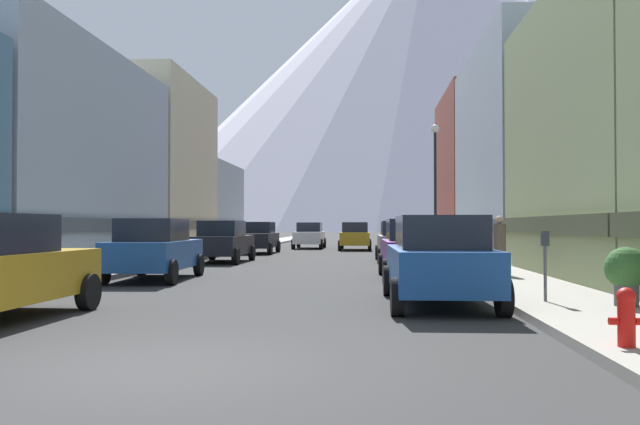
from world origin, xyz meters
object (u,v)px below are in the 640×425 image
object	(u,v)px
car_left_1	(155,249)
car_right_0	(439,260)
car_right_1	(415,248)
car_driving_1	(309,235)
car_right_2	(400,241)
pedestrian_0	(144,244)
parking_meter_near	(545,256)
potted_plant_0	(626,272)
car_driving_0	(355,236)
car_left_3	(258,237)
streetlamp_right	(435,171)
fire_hydrant_near	(626,315)
car_left_2	(223,241)
pedestrian_1	(500,247)

from	to	relation	value
car_left_1	car_right_0	world-z (taller)	same
car_right_1	car_driving_1	xyz separation A→B (m)	(-5.40, 24.56, 0.00)
car_right_2	pedestrian_0	xyz separation A→B (m)	(-10.05, -3.98, -0.04)
parking_meter_near	potted_plant_0	xyz separation A→B (m)	(1.25, -0.61, -0.25)
car_driving_0	potted_plant_0	distance (m)	29.77
car_left_1	car_left_3	bearing A→B (deg)	90.01
parking_meter_near	pedestrian_0	distance (m)	16.82
car_driving_1	streetlamp_right	size ratio (longest dim) A/B	0.75
car_left_1	car_right_2	xyz separation A→B (m)	(7.60, 9.99, 0.00)
car_right_2	car_driving_0	xyz separation A→B (m)	(-2.20, 12.91, 0.00)
car_driving_1	car_right_2	bearing A→B (deg)	-70.89
parking_meter_near	streetlamp_right	size ratio (longest dim) A/B	0.23
car_left_1	fire_hydrant_near	world-z (taller)	car_left_1
car_left_2	pedestrian_1	world-z (taller)	pedestrian_1
pedestrian_0	streetlamp_right	bearing A→B (deg)	19.01
car_right_2	fire_hydrant_near	distance (m)	20.40
pedestrian_1	streetlamp_right	size ratio (longest dim) A/B	0.29
car_driving_1	pedestrian_1	xyz separation A→B (m)	(7.85, -24.71, 0.05)
car_left_3	car_right_2	world-z (taller)	same
car_right_0	car_left_2	bearing A→B (deg)	118.26
car_left_3	pedestrian_1	distance (m)	19.60
car_right_2	car_driving_0	bearing A→B (deg)	99.68
car_right_0	pedestrian_0	world-z (taller)	car_right_0
car_driving_0	parking_meter_near	world-z (taller)	car_driving_0
car_left_3	pedestrian_0	size ratio (longest dim) A/B	2.83
car_left_3	pedestrian_0	bearing A→B (deg)	-101.85
car_driving_1	pedestrian_0	size ratio (longest dim) A/B	2.83
car_right_2	fire_hydrant_near	size ratio (longest dim) A/B	6.29
car_left_2	pedestrian_0	distance (m)	3.74
fire_hydrant_near	parking_meter_near	xyz separation A→B (m)	(0.30, 4.56, 0.49)
car_right_1	car_driving_0	world-z (taller)	same
car_left_2	car_right_1	size ratio (longest dim) A/B	1.00
car_right_2	streetlamp_right	bearing A→B (deg)	0.71
car_right_0	parking_meter_near	distance (m)	2.01
car_right_0	car_right_2	bearing A→B (deg)	90.00
fire_hydrant_near	potted_plant_0	size ratio (longest dim) A/B	0.67
car_left_2	pedestrian_0	world-z (taller)	car_left_2
car_right_2	car_driving_1	distance (m)	16.50
pedestrian_1	parking_meter_near	bearing A→B (deg)	-94.30
car_right_1	parking_meter_near	xyz separation A→B (m)	(1.95, -6.80, 0.11)
parking_meter_near	fire_hydrant_near	bearing A→B (deg)	-93.76
pedestrian_1	car_right_2	bearing A→B (deg)	105.02
pedestrian_0	pedestrian_1	world-z (taller)	pedestrian_1
potted_plant_0	car_right_0	bearing A→B (deg)	161.35
potted_plant_0	streetlamp_right	distance (m)	16.79
car_left_2	car_driving_0	xyz separation A→B (m)	(5.40, 14.06, 0.00)
car_driving_1	parking_meter_near	size ratio (longest dim) A/B	3.31
car_left_3	potted_plant_0	xyz separation A→B (m)	(10.80, -24.07, -0.14)
car_driving_0	pedestrian_1	bearing A→B (deg)	-78.08
car_left_3	car_right_0	bearing A→B (deg)	-71.71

